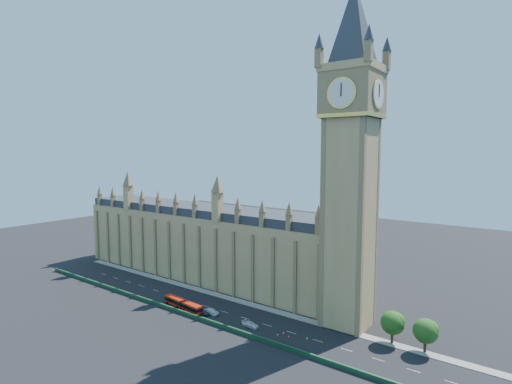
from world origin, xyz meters
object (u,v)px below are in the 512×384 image
Objects in this scene: car_grey at (204,312)px; car_white at (250,325)px; car_silver at (211,312)px; red_bus at (183,304)px.

car_grey is 16.74m from car_white.
car_silver reaches higher than car_white.
red_bus is 8.36m from car_grey.
car_silver is at bearing 92.27° from car_white.
car_grey is 0.80× the size of car_white.
car_silver is 0.95× the size of car_white.
car_white reaches higher than car_grey.
red_bus reaches higher than car_silver.
car_grey is 0.84× the size of car_silver.
car_silver is at bearing -47.47° from car_grey.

